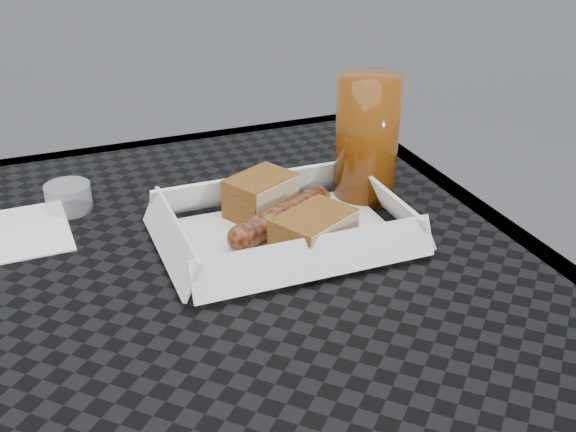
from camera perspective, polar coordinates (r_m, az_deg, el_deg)
The scene contains 9 objects.
patio_table at distance 0.69m, azimuth -10.64°, elevation -12.17°, with size 0.80×0.80×0.74m.
food_tray at distance 0.74m, azimuth -0.29°, elevation -1.60°, with size 0.22×0.15×0.00m, color white.
bratwurst at distance 0.75m, azimuth -0.52°, elevation -0.08°, with size 0.13×0.08×0.03m.
bread_near at distance 0.77m, azimuth -2.17°, elevation 1.63°, with size 0.07×0.05×0.04m, color brown.
bread_far at distance 0.70m, azimuth 2.05°, elevation -1.31°, with size 0.08×0.05×0.04m, color brown.
veg_garnish at distance 0.72m, azimuth 5.70°, elevation -2.44°, with size 0.03×0.03×0.00m.
napkin at distance 0.80m, azimuth -21.19°, elevation -1.36°, with size 0.12×0.12×0.00m, color white.
condiment_cup_empty at distance 0.83m, azimuth -16.96°, elevation 1.41°, with size 0.05×0.05×0.03m, color silver.
drink_glass at distance 0.81m, azimuth 6.25°, elevation 6.15°, with size 0.07×0.07×0.14m, color #632E08.
Camera 1 is at (-0.08, -0.54, 1.10)m, focal length 45.00 mm.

